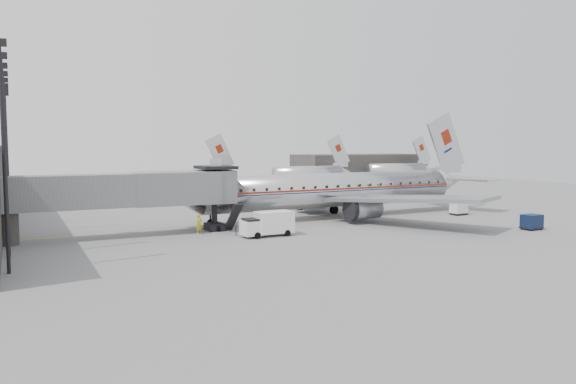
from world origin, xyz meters
The scene contains 13 objects.
ground centered at (0.00, 0.00, 0.00)m, with size 160.00×160.00×0.00m, color slate.
hangar centered at (45.00, 60.00, 3.00)m, with size 30.00×12.00×6.00m, color #353330.
apron_line centered at (3.00, 6.00, 0.01)m, with size 0.15×60.00×0.01m, color gold.
jet_bridge centered at (-16.66, 3.67, 4.18)m, with size 21.00×6.20×7.10m.
floodlight_masts centered at (-27.50, 13.00, 8.36)m, with size 0.90×42.25×15.25m.
distant_aircraft_near centered at (-1.79, 42.00, 2.73)m, with size 16.39×3.20×10.26m.
distant_aircraft_mid centered at (24.21, 46.00, 2.73)m, with size 16.39×3.20×10.26m.
distant_aircraft_far centered at (48.21, 50.00, 2.73)m, with size 16.39×3.20×10.26m.
airliner centered at (6.80, 6.81, 3.18)m, with size 39.97×37.00×12.64m.
service_van centered at (-6.06, -2.00, 1.20)m, with size 4.88×2.04×2.28m.
baggage_cart_navy centered at (19.10, -10.00, 0.81)m, with size 1.97×1.52×1.52m.
baggage_cart_white centered at (20.83, 2.00, 0.78)m, with size 1.95×1.53×1.47m.
ramp_worker centered at (-11.38, 2.02, 0.96)m, with size 0.70×0.46×1.93m, color #AEBE16.
Camera 1 is at (-27.09, -48.81, 8.60)m, focal length 35.00 mm.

